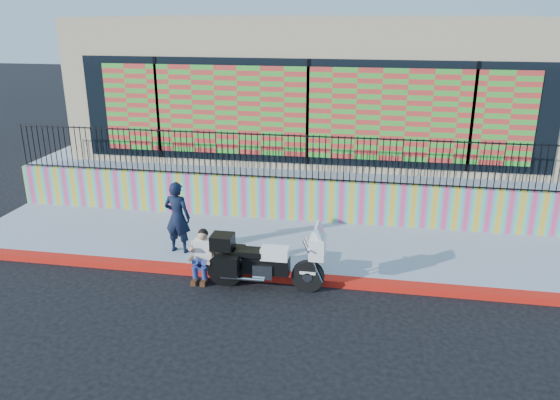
# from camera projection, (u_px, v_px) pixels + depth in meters

# --- Properties ---
(ground) EXTENTS (90.00, 90.00, 0.00)m
(ground) POSITION_uv_depth(u_px,v_px,m) (281.00, 280.00, 11.57)
(ground) COLOR black
(ground) RESTS_ON ground
(red_curb) EXTENTS (16.00, 0.30, 0.15)m
(red_curb) POSITION_uv_depth(u_px,v_px,m) (281.00, 277.00, 11.55)
(red_curb) COLOR red
(red_curb) RESTS_ON ground
(sidewalk) EXTENTS (16.00, 3.00, 0.15)m
(sidewalk) POSITION_uv_depth(u_px,v_px,m) (293.00, 246.00, 13.08)
(sidewalk) COLOR gray
(sidewalk) RESTS_ON ground
(mural_wall) EXTENTS (16.00, 0.20, 1.10)m
(mural_wall) POSITION_uv_depth(u_px,v_px,m) (302.00, 200.00, 14.37)
(mural_wall) COLOR #E33B76
(mural_wall) RESTS_ON sidewalk
(metal_fence) EXTENTS (15.80, 0.04, 1.20)m
(metal_fence) POSITION_uv_depth(u_px,v_px,m) (303.00, 157.00, 13.99)
(metal_fence) COLOR black
(metal_fence) RESTS_ON mural_wall
(elevated_platform) EXTENTS (16.00, 10.00, 1.25)m
(elevated_platform) POSITION_uv_depth(u_px,v_px,m) (322.00, 155.00, 19.14)
(elevated_platform) COLOR gray
(elevated_platform) RESTS_ON ground
(storefront_building) EXTENTS (14.00, 8.06, 4.00)m
(storefront_building) POSITION_uv_depth(u_px,v_px,m) (323.00, 80.00, 18.07)
(storefront_building) COLOR tan
(storefront_building) RESTS_ON elevated_platform
(police_motorcycle) EXTENTS (2.38, 0.79, 1.48)m
(police_motorcycle) POSITION_uv_depth(u_px,v_px,m) (264.00, 260.00, 11.08)
(police_motorcycle) COLOR black
(police_motorcycle) RESTS_ON ground
(police_officer) EXTENTS (0.65, 0.46, 1.68)m
(police_officer) POSITION_uv_depth(u_px,v_px,m) (177.00, 217.00, 12.35)
(police_officer) COLOR black
(police_officer) RESTS_ON sidewalk
(seated_man) EXTENTS (0.54, 0.71, 1.06)m
(seated_man) POSITION_uv_depth(u_px,v_px,m) (202.00, 259.00, 11.50)
(seated_man) COLOR navy
(seated_man) RESTS_ON ground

